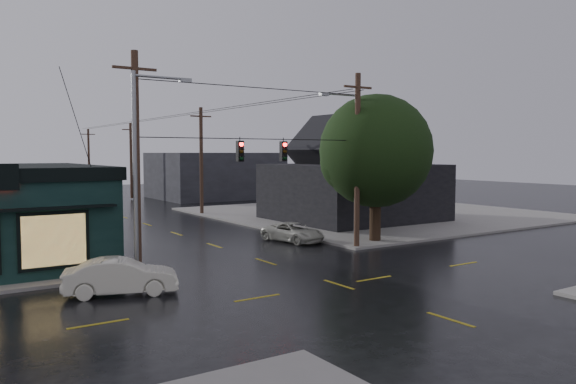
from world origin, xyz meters
TOP-DOWN VIEW (x-y plane):
  - ground_plane at (0.00, 0.00)m, footprint 160.00×160.00m
  - sidewalk_ne at (20.00, 20.00)m, footprint 28.00×28.00m
  - ne_building at (15.00, 17.00)m, footprint 12.60×11.60m
  - corner_tree at (8.88, 7.55)m, footprint 7.00×7.00m
  - utility_pole_nw at (-6.50, 6.50)m, footprint 2.00×0.32m
  - utility_pole_ne at (6.50, 6.50)m, footprint 2.00×0.32m
  - utility_pole_far_a at (6.50, 28.00)m, footprint 2.00×0.32m
  - utility_pole_far_b at (6.50, 48.00)m, footprint 2.00×0.32m
  - utility_pole_far_c at (6.50, 68.00)m, footprint 2.00×0.32m
  - span_signal_assembly at (0.10, 6.50)m, footprint 13.00×0.48m
  - streetlight_nw at (-6.80, 5.80)m, footprint 5.40×0.30m
  - streetlight_ne at (7.00, 7.20)m, footprint 5.40×0.30m
  - bg_building_east at (16.00, 45.00)m, footprint 14.00×12.00m
  - sedan_cream at (-8.22, 3.40)m, footprint 4.63×2.82m
  - suv_silver at (4.79, 10.63)m, footprint 2.84×4.64m

SIDE VIEW (x-z plane):
  - ground_plane at x=0.00m, z-range 0.00..0.00m
  - utility_pole_nw at x=-6.50m, z-range -5.08..5.08m
  - utility_pole_ne at x=6.50m, z-range -5.08..5.08m
  - utility_pole_far_a at x=6.50m, z-range -4.83..4.83m
  - utility_pole_far_b at x=6.50m, z-range -4.58..4.58m
  - utility_pole_far_c at x=6.50m, z-range -4.58..4.58m
  - streetlight_nw at x=-6.80m, z-range -4.58..4.58m
  - streetlight_ne at x=7.00m, z-range -4.58..4.58m
  - sidewalk_ne at x=20.00m, z-range 0.00..0.15m
  - suv_silver at x=4.79m, z-range 0.00..1.20m
  - sedan_cream at x=-8.22m, z-range 0.00..1.44m
  - bg_building_east at x=16.00m, z-range 0.00..5.60m
  - ne_building at x=15.00m, z-range 0.09..8.85m
  - corner_tree at x=8.88m, z-range 1.16..10.22m
  - span_signal_assembly at x=0.10m, z-range 5.08..6.31m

